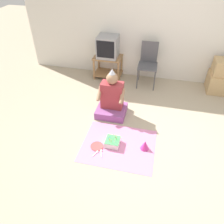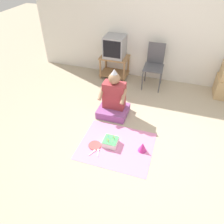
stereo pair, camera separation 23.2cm
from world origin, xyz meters
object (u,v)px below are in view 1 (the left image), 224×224
object	(u,v)px
person_seated	(112,100)
party_hat_blue	(145,145)
cardboard_box_stack	(221,77)
folding_chair	(148,61)
birthday_cake	(113,142)
paper_plate	(97,146)
tv	(108,47)

from	to	relation	value
person_seated	party_hat_blue	xyz separation A→B (m)	(0.70, -0.75, -0.22)
cardboard_box_stack	party_hat_blue	xyz separation A→B (m)	(-1.33, -2.05, -0.24)
cardboard_box_stack	party_hat_blue	distance (m)	2.46
folding_chair	person_seated	bearing A→B (deg)	-111.71
birthday_cake	paper_plate	world-z (taller)	birthday_cake
person_seated	birthday_cake	size ratio (longest dim) A/B	4.04
tv	birthday_cake	bearing A→B (deg)	-74.06
tv	cardboard_box_stack	xyz separation A→B (m)	(2.44, -0.05, -0.41)
cardboard_box_stack	party_hat_blue	world-z (taller)	cardboard_box_stack
cardboard_box_stack	birthday_cake	distance (m)	2.79
folding_chair	birthday_cake	xyz separation A→B (m)	(-0.30, -2.04, -0.47)
tv	person_seated	bearing A→B (deg)	-73.06
folding_chair	cardboard_box_stack	bearing A→B (deg)	1.41
tv	folding_chair	bearing A→B (deg)	-5.47
tv	folding_chair	size ratio (longest dim) A/B	0.50
cardboard_box_stack	person_seated	bearing A→B (deg)	-147.55
tv	paper_plate	xyz separation A→B (m)	(0.38, -2.23, -0.73)
tv	party_hat_blue	xyz separation A→B (m)	(1.11, -2.10, -0.65)
birthday_cake	paper_plate	distance (m)	0.25
birthday_cake	party_hat_blue	distance (m)	0.51
cardboard_box_stack	birthday_cake	bearing A→B (deg)	-131.47
cardboard_box_stack	paper_plate	world-z (taller)	cardboard_box_stack
tv	birthday_cake	size ratio (longest dim) A/B	2.06
person_seated	birthday_cake	world-z (taller)	person_seated
birthday_cake	party_hat_blue	size ratio (longest dim) A/B	1.45
folding_chair	party_hat_blue	bearing A→B (deg)	-84.26
birthday_cake	party_hat_blue	world-z (taller)	birthday_cake
birthday_cake	folding_chair	bearing A→B (deg)	81.59
person_seated	paper_plate	distance (m)	0.93
folding_chair	cardboard_box_stack	xyz separation A→B (m)	(1.54, 0.04, -0.20)
folding_chair	paper_plate	xyz separation A→B (m)	(-0.53, -2.14, -0.52)
folding_chair	party_hat_blue	distance (m)	2.07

